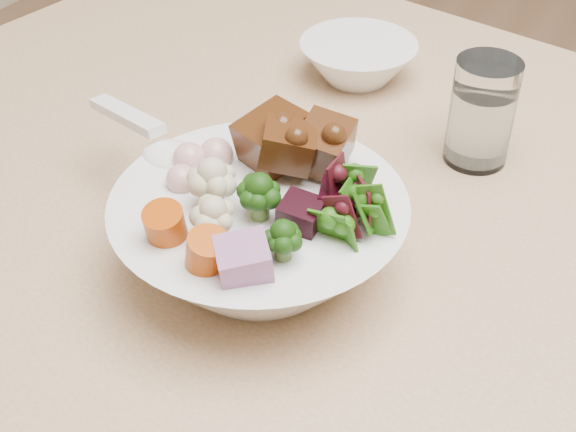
{
  "coord_description": "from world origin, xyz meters",
  "views": [
    {
      "loc": [
        -0.24,
        -0.62,
        1.25
      ],
      "look_at": [
        -0.49,
        -0.17,
        0.84
      ],
      "focal_mm": 50.0,
      "sensor_mm": 36.0,
      "label": 1
    }
  ],
  "objects": [
    {
      "name": "dining_table",
      "position": [
        -0.26,
        -0.13,
        0.69
      ],
      "size": [
        1.79,
        1.21,
        0.77
      ],
      "rotation": [
        0.0,
        0.0,
        -0.18
      ],
      "color": "#D5AF7E",
      "rests_on": "ground"
    },
    {
      "name": "water_glass",
      "position": [
        -0.4,
        0.07,
        0.83
      ],
      "size": [
        0.06,
        0.06,
        0.11
      ],
      "color": "white",
      "rests_on": "dining_table"
    },
    {
      "name": "food_bowl",
      "position": [
        -0.51,
        -0.18,
        0.82
      ],
      "size": [
        0.25,
        0.25,
        0.13
      ],
      "color": "white",
      "rests_on": "dining_table"
    },
    {
      "name": "soup_spoon",
      "position": [
        -0.63,
        -0.15,
        0.85
      ],
      "size": [
        0.16,
        0.09,
        0.03
      ],
      "rotation": [
        0.0,
        0.0,
        -0.37
      ],
      "color": "white",
      "rests_on": "food_bowl"
    },
    {
      "name": "side_bowl",
      "position": [
        -0.58,
        0.17,
        0.8
      ],
      "size": [
        0.14,
        0.14,
        0.05
      ],
      "primitive_type": null,
      "color": "white",
      "rests_on": "dining_table"
    }
  ]
}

